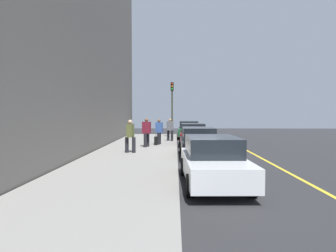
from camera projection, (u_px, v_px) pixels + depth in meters
ground_plane at (196, 155)px, 17.00m from camera, size 56.00×56.00×0.00m
sidewalk at (135, 153)px, 17.07m from camera, size 28.00×4.60×0.15m
building_facade at (83, 15)px, 16.81m from camera, size 32.00×0.80×15.00m
lane_stripe_centre at (255, 155)px, 16.92m from camera, size 28.00×0.14×0.01m
parked_car_green at (189, 130)px, 28.11m from camera, size 4.58×2.01×1.51m
parked_car_maroon at (193, 134)px, 22.00m from camera, size 4.16×1.98×1.51m
parked_car_black at (199, 142)px, 16.19m from camera, size 4.33×1.92×1.51m
parked_car_white at (213, 161)px, 10.03m from camera, size 4.80×2.01×1.51m
pedestrian_burgundy_coat at (147, 132)px, 19.54m from camera, size 0.57×0.56×1.79m
pedestrian_blue_coat at (159, 131)px, 21.11m from camera, size 0.56×0.49×1.69m
pedestrian_olive_coat at (130, 135)px, 16.73m from camera, size 0.52×0.57×1.76m
pedestrian_grey_coat at (170, 129)px, 23.74m from camera, size 0.53×0.51×1.68m
traffic_light_pole at (172, 101)px, 26.70m from camera, size 0.35×0.26×4.69m
rolling_suitcase at (156, 141)px, 20.69m from camera, size 0.34×0.22×0.91m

